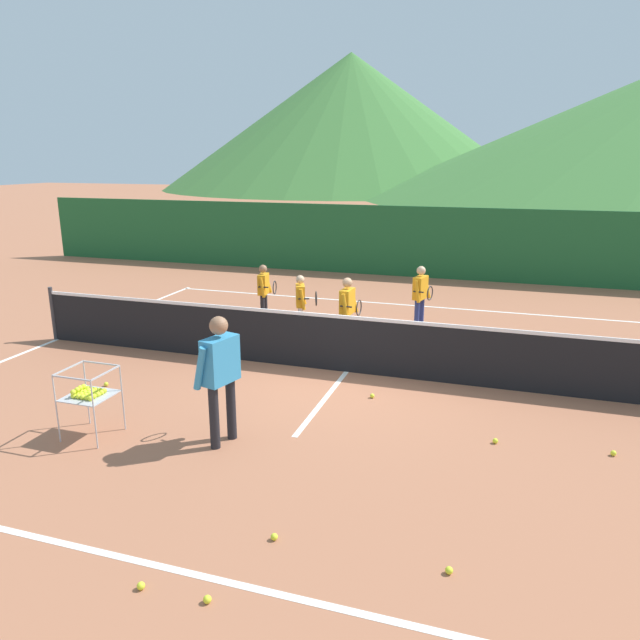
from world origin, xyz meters
TOP-DOWN VIEW (x-y plane):
  - ground_plane at (0.00, 0.00)m, footprint 120.00×120.00m
  - line_baseline_near at (0.00, -5.21)m, footprint 11.81×0.08m
  - line_baseline_far at (0.00, 4.90)m, footprint 11.81×0.08m
  - line_sideline_west at (-5.91, 0.00)m, footprint 0.08×10.11m
  - line_service_center at (0.00, 0.00)m, footprint 0.08×5.05m
  - tennis_net at (0.00, 0.00)m, footprint 11.97×0.08m
  - instructor at (-0.80, -2.92)m, footprint 0.44×0.81m
  - student_0 at (-2.52, 2.44)m, footprint 0.47×0.58m
  - student_1 at (-1.42, 1.73)m, footprint 0.57×0.51m
  - student_2 at (-0.33, 1.22)m, footprint 0.41×0.66m
  - student_3 at (0.77, 2.84)m, footprint 0.42×0.70m
  - ball_cart at (-2.50, -3.27)m, footprint 0.58×0.58m
  - tennis_ball_0 at (-3.42, -1.79)m, footprint 0.07×0.07m
  - tennis_ball_1 at (3.82, -1.80)m, footprint 0.07×0.07m
  - tennis_ball_2 at (0.66, -0.96)m, footprint 0.07×0.07m
  - tennis_ball_3 at (2.46, -1.90)m, footprint 0.07×0.07m
  - tennis_ball_4 at (-0.25, -5.51)m, footprint 0.07×0.07m
  - tennis_ball_5 at (2.16, -4.53)m, footprint 0.07×0.07m
  - tennis_ball_6 at (0.35, -5.48)m, footprint 0.07×0.07m
  - tennis_ball_10 at (0.55, -4.56)m, footprint 0.07×0.07m
  - windscreen_fence at (0.00, 8.47)m, footprint 25.99×0.08m
  - hill_1 at (-15.72, 58.27)m, footprint 41.99×41.99m

SIDE VIEW (x-z plane):
  - ground_plane at x=0.00m, z-range 0.00..0.00m
  - line_baseline_near at x=0.00m, z-range 0.00..0.01m
  - line_baseline_far at x=0.00m, z-range 0.00..0.01m
  - line_sideline_west at x=-5.91m, z-range 0.00..0.01m
  - line_service_center at x=0.00m, z-range 0.00..0.01m
  - tennis_ball_0 at x=-3.42m, z-range 0.00..0.07m
  - tennis_ball_1 at x=3.82m, z-range 0.00..0.07m
  - tennis_ball_2 at x=0.66m, z-range 0.00..0.07m
  - tennis_ball_3 at x=2.46m, z-range 0.00..0.07m
  - tennis_ball_4 at x=-0.25m, z-range 0.00..0.07m
  - tennis_ball_5 at x=2.16m, z-range 0.00..0.07m
  - tennis_ball_6 at x=0.35m, z-range 0.00..0.07m
  - tennis_ball_10 at x=0.55m, z-range 0.00..0.07m
  - tennis_net at x=0.00m, z-range -0.03..1.02m
  - ball_cart at x=-2.50m, z-range 0.13..1.03m
  - student_1 at x=-1.42m, z-range 0.13..1.36m
  - student_0 at x=-2.52m, z-range 0.13..1.39m
  - student_3 at x=0.77m, z-range 0.14..1.48m
  - student_2 at x=-0.33m, z-range 0.14..1.48m
  - instructor at x=-0.80m, z-range 0.17..1.81m
  - windscreen_fence at x=0.00m, z-range 0.00..2.09m
  - hill_1 at x=-15.72m, z-range 0.00..14.49m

